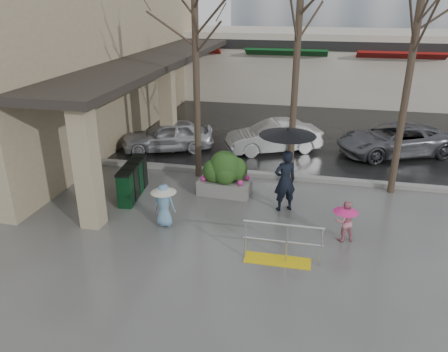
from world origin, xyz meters
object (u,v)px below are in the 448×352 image
at_px(handrail, 281,248).
at_px(car_b, 274,137).
at_px(tree_mideast, 415,37).
at_px(child_blue, 164,201).
at_px(car_a, 168,135).
at_px(news_boxes, 133,180).
at_px(planter, 225,174).
at_px(tree_midwest, 299,21).
at_px(car_c, 395,140).
at_px(woman, 286,159).
at_px(child_pink, 345,218).
at_px(tree_west, 195,25).

distance_m(handrail, car_b, 8.09).
relative_size(tree_mideast, child_blue, 5.27).
bearing_deg(car_a, news_boxes, -15.82).
relative_size(tree_mideast, planter, 3.79).
xyz_separation_m(tree_midwest, planter, (-1.97, -1.27, -4.54)).
height_order(handrail, car_b, car_b).
xyz_separation_m(handrail, tree_midwest, (-0.16, 4.80, 4.86)).
relative_size(handrail, child_blue, 1.54).
xyz_separation_m(handrail, car_c, (3.69, 8.64, 0.25)).
bearing_deg(tree_midwest, car_b, 105.84).
bearing_deg(tree_midwest, car_a, 154.88).
distance_m(planter, car_b, 4.61).
xyz_separation_m(tree_midwest, car_b, (-0.91, 3.21, -4.60)).
relative_size(woman, car_c, 0.56).
distance_m(woman, news_boxes, 4.89).
relative_size(handrail, tree_midwest, 0.27).
xyz_separation_m(child_pink, news_boxes, (-6.45, 1.39, -0.09)).
height_order(child_pink, car_a, car_a).
relative_size(handrail, woman, 0.75).
height_order(planter, car_a, planter).
bearing_deg(news_boxes, car_c, 27.90).
height_order(woman, news_boxes, woman).
height_order(handrail, woman, woman).
bearing_deg(handrail, planter, 121.08).
height_order(tree_west, child_pink, tree_west).
bearing_deg(tree_mideast, child_blue, -150.22).
xyz_separation_m(tree_mideast, child_blue, (-6.45, -3.69, -4.13)).
bearing_deg(car_c, car_a, -104.23).
bearing_deg(child_blue, tree_midwest, -129.62).
distance_m(tree_mideast, planter, 6.83).
distance_m(child_pink, news_boxes, 6.60).
xyz_separation_m(tree_midwest, car_c, (3.85, 3.84, -4.60)).
distance_m(child_pink, planter, 4.24).
bearing_deg(car_b, child_pink, -3.12).
relative_size(child_blue, car_b, 0.32).
xyz_separation_m(tree_west, planter, (1.23, -1.27, -4.39)).
distance_m(tree_midwest, woman, 4.15).
xyz_separation_m(child_blue, car_c, (7.00, 7.53, -0.10)).
bearing_deg(tree_mideast, car_a, 164.02).
bearing_deg(car_c, car_b, -105.67).
distance_m(tree_mideast, car_b, 6.78).
distance_m(news_boxes, car_a, 4.50).
bearing_deg(planter, tree_west, 134.11).
bearing_deg(handrail, tree_midwest, 91.91).
height_order(tree_mideast, planter, tree_mideast).
relative_size(child_blue, car_c, 0.27).
relative_size(child_blue, news_boxes, 0.62).
height_order(woman, car_b, woman).
distance_m(tree_midwest, car_c, 7.12).
height_order(woman, planter, woman).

